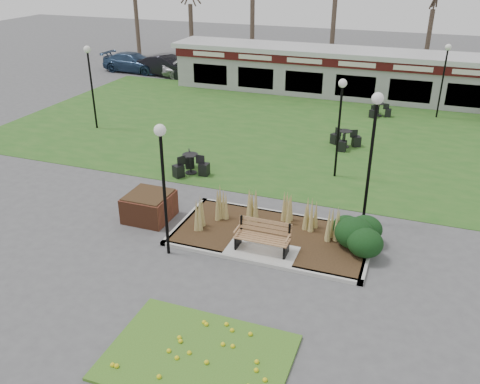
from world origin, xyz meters
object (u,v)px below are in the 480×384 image
(lamp_post_mid_left, at_px, (162,162))
(bistro_set_c, at_px, (379,112))
(lamp_post_near_left, at_px, (374,131))
(lamp_post_far_left, at_px, (90,69))
(car_blue, at_px, (134,62))
(park_bench, at_px, (263,236))
(bistro_set_a, at_px, (345,141))
(bistro_set_b, at_px, (191,167))
(car_black, at_px, (168,66))
(food_pavilion, at_px, (359,74))
(brick_planter, at_px, (149,206))
(car_silver, at_px, (191,68))
(lamp_post_mid_right, at_px, (341,107))
(lamp_post_far_right, at_px, (445,65))

(lamp_post_mid_left, bearing_deg, bistro_set_c, 75.19)
(lamp_post_near_left, xyz_separation_m, lamp_post_far_left, (-14.65, 5.55, -0.24))
(lamp_post_mid_left, distance_m, lamp_post_far_left, 13.34)
(car_blue, bearing_deg, park_bench, -138.21)
(bistro_set_a, height_order, bistro_set_b, bistro_set_b)
(car_black, bearing_deg, bistro_set_a, -116.17)
(car_black, bearing_deg, lamp_post_mid_left, -143.38)
(food_pavilion, height_order, bistro_set_c, food_pavilion)
(brick_planter, xyz_separation_m, food_pavilion, (4.40, 18.96, 1.00))
(car_silver, distance_m, car_black, 1.91)
(brick_planter, relative_size, lamp_post_mid_left, 0.36)
(lamp_post_far_left, bearing_deg, car_black, 99.83)
(food_pavilion, relative_size, car_blue, 5.01)
(car_silver, bearing_deg, lamp_post_mid_right, -145.50)
(lamp_post_far_right, relative_size, car_blue, 0.82)
(bistro_set_a, distance_m, bistro_set_b, 7.72)
(lamp_post_near_left, distance_m, car_blue, 27.03)
(food_pavilion, bearing_deg, lamp_post_near_left, -80.89)
(brick_planter, bearing_deg, food_pavilion, 76.94)
(brick_planter, relative_size, car_black, 0.33)
(lamp_post_mid_right, bearing_deg, lamp_post_far_right, 69.26)
(lamp_post_mid_left, distance_m, bistro_set_a, 12.13)
(car_black, bearing_deg, lamp_post_near_left, -127.47)
(lamp_post_near_left, relative_size, lamp_post_far_right, 1.14)
(lamp_post_far_left, distance_m, bistro_set_b, 8.61)
(brick_planter, bearing_deg, lamp_post_far_left, 134.07)
(lamp_post_mid_right, height_order, car_silver, lamp_post_mid_right)
(food_pavilion, xyz_separation_m, lamp_post_far_right, (4.85, -2.96, 1.46))
(bistro_set_a, bearing_deg, park_bench, -94.45)
(park_bench, height_order, car_black, car_black)
(bistro_set_c, bearing_deg, lamp_post_mid_left, -104.81)
(bistro_set_b, relative_size, car_black, 0.35)
(park_bench, distance_m, lamp_post_far_left, 14.94)
(food_pavilion, relative_size, lamp_post_far_right, 6.11)
(lamp_post_far_right, bearing_deg, car_black, 168.07)
(lamp_post_mid_right, distance_m, bistro_set_c, 9.70)
(lamp_post_near_left, height_order, lamp_post_mid_left, lamp_post_near_left)
(lamp_post_far_right, xyz_separation_m, car_silver, (-17.02, 4.00, -2.23))
(bistro_set_c, height_order, car_blue, car_blue)
(car_black, height_order, car_blue, car_black)
(bistro_set_a, bearing_deg, lamp_post_mid_left, -107.41)
(brick_planter, bearing_deg, lamp_post_near_left, 17.85)
(bistro_set_a, bearing_deg, brick_planter, -118.76)
(food_pavilion, xyz_separation_m, bistro_set_b, (-4.74, -14.88, -1.17))
(lamp_post_mid_right, relative_size, bistro_set_a, 2.70)
(lamp_post_far_right, bearing_deg, food_pavilion, 148.56)
(brick_planter, bearing_deg, lamp_post_mid_right, 47.34)
(lamp_post_far_right, distance_m, car_blue, 22.61)
(park_bench, bearing_deg, car_silver, 120.40)
(food_pavilion, distance_m, lamp_post_mid_right, 13.21)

